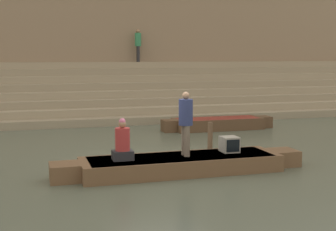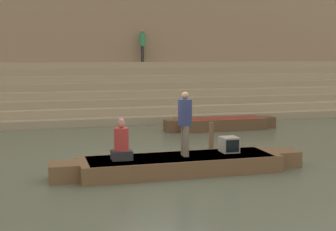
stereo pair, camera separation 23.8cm
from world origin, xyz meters
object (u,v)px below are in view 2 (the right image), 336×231
at_px(person_rowing, 121,143).
at_px(tv_set, 229,144).
at_px(rowboat_main, 180,164).
at_px(person_standing, 185,119).
at_px(mooring_post, 211,136).
at_px(moored_boat_shore, 221,123).
at_px(person_on_steps, 142,43).

height_order(person_rowing, tv_set, person_rowing).
xyz_separation_m(rowboat_main, person_standing, (0.13, 0.03, 1.13)).
bearing_deg(person_rowing, mooring_post, 42.87).
height_order(tv_set, moored_boat_shore, tv_set).
bearing_deg(moored_boat_shore, person_rowing, -124.26).
distance_m(person_rowing, moored_boat_shore, 8.15).
distance_m(person_rowing, person_on_steps, 14.29).
bearing_deg(person_rowing, moored_boat_shore, 57.44).
relative_size(mooring_post, person_on_steps, 0.52).
relative_size(moored_boat_shore, mooring_post, 5.15).
height_order(rowboat_main, person_on_steps, person_on_steps).
distance_m(tv_set, mooring_post, 2.27).
bearing_deg(moored_boat_shore, person_standing, -114.17).
height_order(person_standing, tv_set, person_standing).
xyz_separation_m(person_standing, person_rowing, (-1.64, -0.01, -0.54)).
xyz_separation_m(mooring_post, person_on_steps, (0.25, 11.18, 3.20)).
bearing_deg(person_on_steps, tv_set, 116.03).
xyz_separation_m(rowboat_main, mooring_post, (1.74, 2.40, 0.23)).
bearing_deg(mooring_post, person_on_steps, 88.71).
bearing_deg(person_rowing, tv_set, 9.45).
bearing_deg(person_standing, tv_set, -11.12).
distance_m(person_rowing, mooring_post, 4.05).
bearing_deg(rowboat_main, person_on_steps, 78.69).
xyz_separation_m(rowboat_main, person_on_steps, (1.99, 13.58, 3.42)).
distance_m(person_standing, tv_set, 1.48).
height_order(tv_set, mooring_post, mooring_post).
distance_m(tv_set, person_on_steps, 13.76).
bearing_deg(mooring_post, rowboat_main, -125.88).
bearing_deg(mooring_post, person_standing, -124.23).
xyz_separation_m(person_rowing, tv_set, (2.91, 0.14, -0.20)).
relative_size(person_standing, moored_boat_shore, 0.35).
distance_m(person_standing, moored_boat_shore, 7.28).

